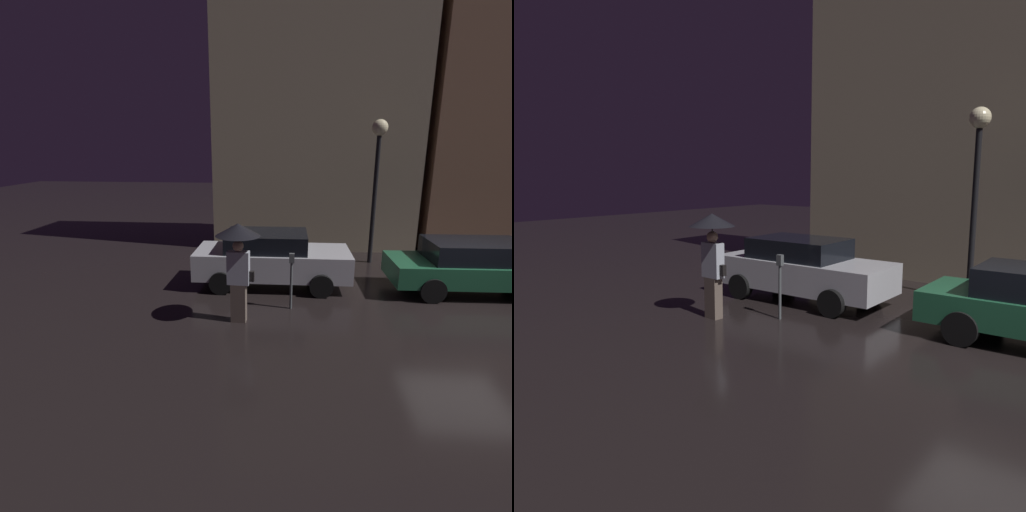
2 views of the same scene
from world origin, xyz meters
TOP-DOWN VIEW (x-y plane):
  - ground_plane at (0.00, 0.00)m, footprint 60.00×60.00m
  - building_facade_left at (-3.46, 6.50)m, footprint 7.19×3.00m
  - parked_car_silver at (-4.76, 1.36)m, footprint 4.16×1.92m
  - pedestrian_with_umbrella at (-5.32, -1.07)m, footprint 0.95×0.95m
  - parking_meter at (-4.20, -0.28)m, footprint 0.12×0.10m
  - street_lamp_near at (-1.66, 3.78)m, footprint 0.48×0.48m

SIDE VIEW (x-z plane):
  - ground_plane at x=0.00m, z-range 0.00..0.00m
  - parked_car_silver at x=-4.76m, z-range 0.03..1.50m
  - parking_meter at x=-4.20m, z-range 0.16..1.51m
  - pedestrian_with_umbrella at x=-5.32m, z-range 0.53..2.71m
  - street_lamp_near at x=-1.66m, z-range 1.06..5.52m
  - building_facade_left at x=-3.46m, z-range 0.00..10.61m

